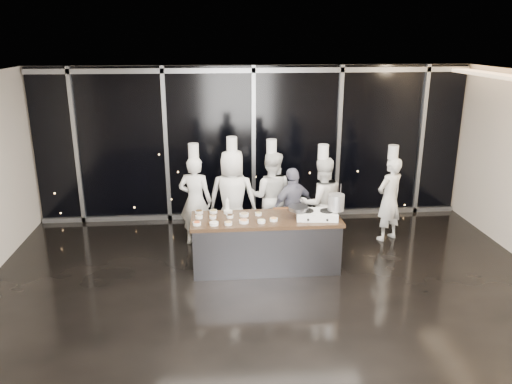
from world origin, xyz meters
TOP-DOWN VIEW (x-y plane):
  - ground at (0.00, 0.00)m, footprint 9.00×9.00m
  - room_shell at (0.18, 0.00)m, footprint 9.02×7.02m
  - window_wall at (0.00, 3.43)m, footprint 8.90×0.11m
  - demo_counter at (0.00, 0.90)m, footprint 2.46×0.86m
  - stove at (0.83, 0.81)m, footprint 0.70×0.48m
  - frying_pan at (0.52, 0.86)m, footprint 0.60×0.37m
  - stock_pot at (1.14, 0.79)m, footprint 0.29×0.29m
  - prep_bowls at (-0.61, 0.90)m, footprint 1.36×0.71m
  - squeeze_bottle at (-0.62, 1.24)m, footprint 0.07×0.07m
  - chef_far_left at (-1.19, 2.03)m, footprint 0.70×0.55m
  - chef_left at (-0.51, 1.96)m, footprint 0.99×0.75m
  - chef_center at (0.23, 2.13)m, footprint 0.96×0.82m
  - guest at (0.59, 1.77)m, footprint 0.95×0.70m
  - chef_right at (1.10, 1.70)m, footprint 0.92×0.77m
  - chef_side at (2.46, 1.94)m, footprint 0.70×0.63m

SIDE VIEW (x-z plane):
  - ground at x=0.00m, z-range 0.00..0.00m
  - demo_counter at x=0.00m, z-range 0.00..0.90m
  - guest at x=0.59m, z-range 0.00..1.50m
  - chef_side at x=2.46m, z-range -0.09..1.76m
  - chef_right at x=1.10m, z-range -0.11..1.83m
  - chef_far_left at x=-1.19m, z-range -0.09..1.83m
  - chef_center at x=0.23m, z-range -0.11..1.85m
  - chef_left at x=-0.51m, z-range -0.10..1.94m
  - prep_bowls at x=-0.61m, z-range 0.90..0.95m
  - stove at x=0.83m, z-range 0.89..1.03m
  - squeeze_bottle at x=-0.62m, z-range 0.89..1.16m
  - frying_pan at x=0.52m, z-range 1.04..1.10m
  - stock_pot at x=1.14m, z-range 1.04..1.31m
  - window_wall at x=0.00m, z-range 0.00..3.20m
  - room_shell at x=0.18m, z-range 0.64..3.85m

